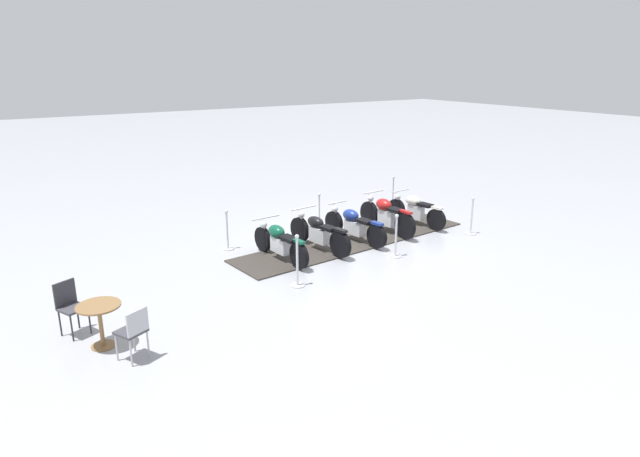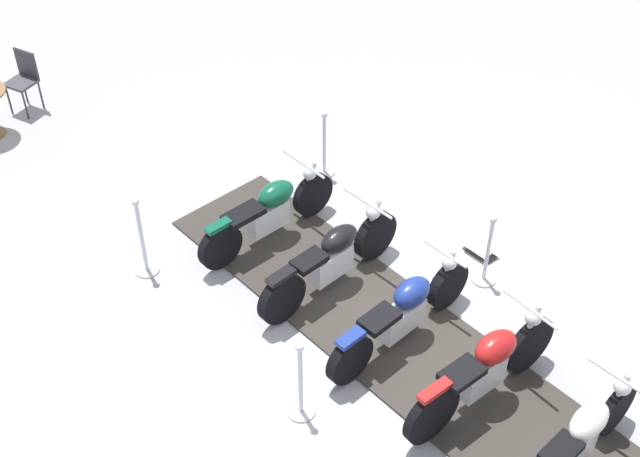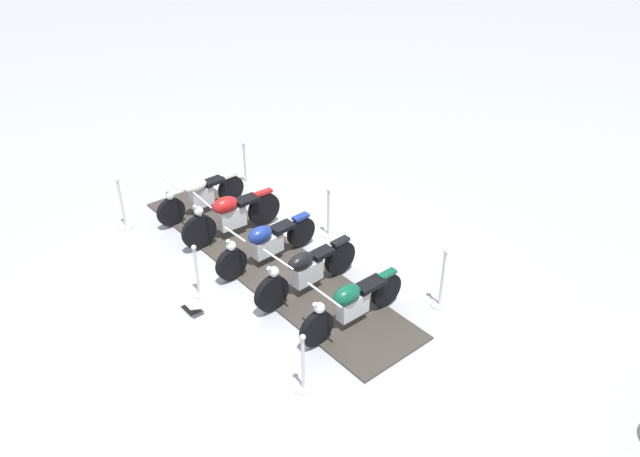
% 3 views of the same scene
% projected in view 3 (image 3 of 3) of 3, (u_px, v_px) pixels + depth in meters
% --- Properties ---
extents(ground_plane, '(80.00, 80.00, 0.00)m').
position_uv_depth(ground_plane, '(268.00, 262.00, 11.93)').
color(ground_plane, '#A8AAB2').
extents(display_platform, '(2.15, 7.01, 0.03)m').
position_uv_depth(display_platform, '(268.00, 261.00, 11.92)').
color(display_platform, '#38332D').
rests_on(display_platform, ground_plane).
extents(motorcycle_cream, '(2.09, 0.74, 0.90)m').
position_uv_depth(motorcycle_cream, '(200.00, 195.00, 13.18)').
color(motorcycle_cream, black).
rests_on(motorcycle_cream, display_platform).
extents(motorcycle_maroon, '(2.18, 0.72, 1.03)m').
position_uv_depth(motorcycle_maroon, '(230.00, 214.00, 12.39)').
color(motorcycle_maroon, black).
rests_on(motorcycle_maroon, display_platform).
extents(motorcycle_navy, '(2.25, 0.61, 0.90)m').
position_uv_depth(motorcycle_navy, '(266.00, 243.00, 11.67)').
color(motorcycle_navy, black).
rests_on(motorcycle_navy, display_platform).
extents(motorcycle_black, '(2.23, 0.77, 0.96)m').
position_uv_depth(motorcycle_black, '(306.00, 270.00, 10.90)').
color(motorcycle_black, black).
rests_on(motorcycle_black, display_platform).
extents(motorcycle_forest, '(2.15, 0.78, 0.91)m').
position_uv_depth(motorcycle_forest, '(351.00, 303.00, 10.13)').
color(motorcycle_forest, black).
rests_on(motorcycle_forest, display_platform).
extents(stanchion_left_mid, '(0.31, 0.31, 1.08)m').
position_uv_depth(stanchion_left_mid, '(328.00, 219.00, 12.56)').
color(stanchion_left_mid, silver).
rests_on(stanchion_left_mid, ground_plane).
extents(stanchion_left_rear, '(0.31, 0.31, 1.15)m').
position_uv_depth(stanchion_left_rear, '(441.00, 287.00, 10.64)').
color(stanchion_left_rear, silver).
rests_on(stanchion_left_rear, ground_plane).
extents(stanchion_left_front, '(0.31, 0.31, 1.05)m').
position_uv_depth(stanchion_left_front, '(245.00, 169.00, 14.47)').
color(stanchion_left_front, silver).
rests_on(stanchion_left_front, ground_plane).
extents(stanchion_right_front, '(0.34, 0.34, 1.14)m').
position_uv_depth(stanchion_right_front, '(123.00, 212.00, 12.83)').
color(stanchion_right_front, silver).
rests_on(stanchion_right_front, ground_plane).
extents(stanchion_right_mid, '(0.31, 0.31, 1.03)m').
position_uv_depth(stanchion_right_mid, '(198.00, 278.00, 10.93)').
color(stanchion_right_mid, silver).
rests_on(stanchion_right_mid, ground_plane).
extents(stanchion_right_rear, '(0.30, 0.30, 1.03)m').
position_uv_depth(stanchion_right_rear, '(303.00, 371.00, 9.02)').
color(stanchion_right_rear, silver).
rests_on(stanchion_right_rear, ground_plane).
extents(info_placard, '(0.29, 0.43, 0.21)m').
position_uv_depth(info_placard, '(192.00, 307.00, 10.67)').
color(info_placard, '#333338').
rests_on(info_placard, ground_plane).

